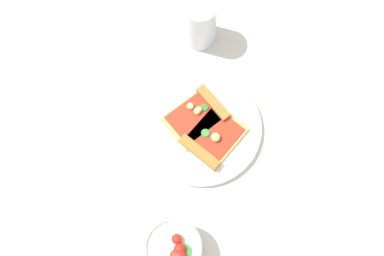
{
  "coord_description": "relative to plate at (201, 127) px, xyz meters",
  "views": [
    {
      "loc": [
        -0.04,
        -0.29,
        0.91
      ],
      "look_at": [
        0.01,
        0.01,
        0.03
      ],
      "focal_mm": 43.15,
      "sensor_mm": 36.0,
      "label": 1
    }
  ],
  "objects": [
    {
      "name": "salad_bowl",
      "position": [
        -0.09,
        -0.23,
        0.03
      ],
      "size": [
        0.11,
        0.11,
        0.08
      ],
      "color": "white",
      "rests_on": "ground_plane"
    },
    {
      "name": "soda_glass",
      "position": [
        0.03,
        0.22,
        0.05
      ],
      "size": [
        0.07,
        0.07,
        0.12
      ],
      "color": "silver",
      "rests_on": "ground_plane"
    },
    {
      "name": "plate",
      "position": [
        0.0,
        0.0,
        0.0
      ],
      "size": [
        0.25,
        0.25,
        0.01
      ],
      "primitive_type": "cylinder",
      "color": "white",
      "rests_on": "ground_plane"
    },
    {
      "name": "ground_plane",
      "position": [
        -0.03,
        -0.02,
        -0.01
      ],
      "size": [
        2.4,
        2.4,
        0.0
      ],
      "primitive_type": "plane",
      "color": "beige",
      "rests_on": "ground"
    },
    {
      "name": "pizza_slice_near",
      "position": [
        0.01,
        -0.03,
        0.01
      ],
      "size": [
        0.15,
        0.15,
        0.03
      ],
      "color": "#E5B256",
      "rests_on": "plate"
    },
    {
      "name": "pizza_slice_far",
      "position": [
        -0.0,
        0.03,
        0.01
      ],
      "size": [
        0.14,
        0.13,
        0.02
      ],
      "color": "#E5B256",
      "rests_on": "plate"
    }
  ]
}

